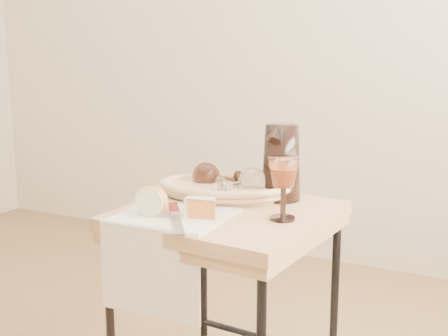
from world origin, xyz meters
The scene contains 10 objects.
side_table centered at (0.55, 0.30, 0.34)m, with size 0.53×0.53×0.67m, color #8A603F, non-canonical shape.
tea_towel centered at (0.46, 0.17, 0.68)m, with size 0.29×0.26×0.01m, color beige.
bread_basket centered at (0.49, 0.41, 0.70)m, with size 0.35×0.24×0.05m, color #B07F52, non-canonical shape.
goblet_lying_a centered at (0.46, 0.42, 0.73)m, with size 0.14×0.09×0.09m, color #4A2A1D, non-canonical shape.
goblet_lying_b centered at (0.54, 0.39, 0.73)m, with size 0.14×0.09×0.09m, color white, non-canonical shape.
pitcher centered at (0.64, 0.47, 0.78)m, with size 0.16×0.24×0.26m, color black, non-canonical shape.
wine_goblet centered at (0.72, 0.27, 0.76)m, with size 0.08×0.08×0.17m, color white, non-canonical shape.
apple_half centered at (0.41, 0.14, 0.72)m, with size 0.09×0.05×0.08m, color red.
apple_wedge centered at (0.53, 0.18, 0.70)m, with size 0.07×0.04×0.05m, color beige.
table_knife centered at (0.49, 0.13, 0.69)m, with size 0.25×0.03×0.02m, color silver, non-canonical shape.
Camera 1 is at (1.30, -1.18, 1.14)m, focal length 50.02 mm.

